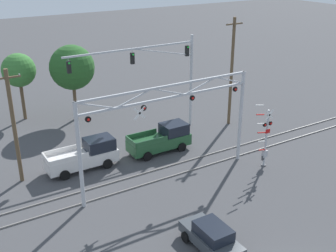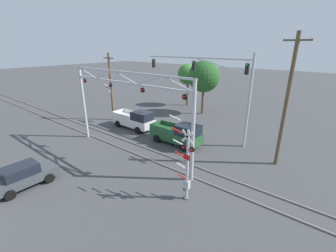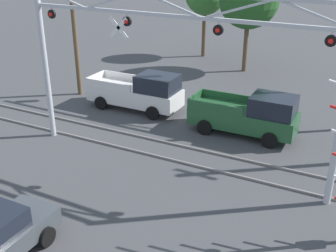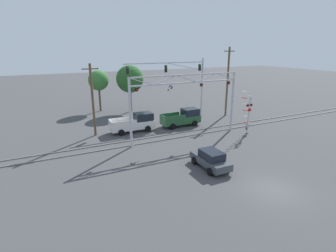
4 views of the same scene
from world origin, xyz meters
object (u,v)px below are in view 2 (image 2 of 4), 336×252
Objects in this scene: traffic_signal_span at (220,81)px; background_tree_far_left_verge at (188,74)px; crossing_gantry at (126,100)px; background_tree_beyond_span at (204,77)px; crossing_signal_mast at (186,167)px; pickup_truck_lead at (178,134)px; pickup_truck_following at (135,120)px; utility_pole_right at (286,102)px; utility_pole_left at (111,87)px; sedan_waiting at (23,176)px.

traffic_signal_span is 1.83× the size of background_tree_far_left_verge.
background_tree_beyond_span is (-1.45, 15.00, 0.32)m from crossing_gantry.
traffic_signal_span reaches higher than crossing_signal_mast.
pickup_truck_lead is 6.50m from pickup_truck_following.
crossing_signal_mast is (7.31, -1.97, -2.65)m from crossing_gantry.
crossing_signal_mast is 23.71m from background_tree_far_left_verge.
crossing_signal_mast is 8.30m from pickup_truck_lead.
background_tree_beyond_span is at bearing 95.52° from crossing_gantry.
background_tree_far_left_verge is at bearing 145.09° from utility_pole_right.
crossing_signal_mast is at bearing -50.85° from pickup_truck_lead.
crossing_gantry is 2.02× the size of background_tree_far_left_verge.
background_tree_beyond_span is at bearing 51.41° from utility_pole_left.
crossing_gantry is at bearing -71.85° from background_tree_far_left_verge.
pickup_truck_following is at bearing 149.54° from crossing_signal_mast.
background_tree_far_left_verge is at bearing 74.90° from utility_pole_left.
pickup_truck_following is 0.83× the size of background_tree_far_left_verge.
utility_pole_right is at bearing -34.91° from background_tree_far_left_verge.
utility_pole_left is at bearing -169.73° from traffic_signal_span.
pickup_truck_following is at bearing 100.74° from sedan_waiting.
pickup_truck_lead and pickup_truck_following have the same top height.
pickup_truck_following is 1.35× the size of sedan_waiting.
traffic_signal_span is at bearing 106.54° from crossing_signal_mast.
traffic_signal_span reaches higher than crossing_gantry.
crossing_gantry is 15.08m from background_tree_beyond_span.
pickup_truck_lead is (2.12, 4.41, -3.80)m from crossing_gantry.
background_tree_far_left_verge is (3.28, 12.15, 0.61)m from utility_pole_left.
pickup_truck_following is 13.37m from background_tree_far_left_verge.
utility_pole_right reaches higher than pickup_truck_following.
pickup_truck_following reaches higher than sedan_waiting.
utility_pole_left reaches higher than crossing_signal_mast.
traffic_signal_span reaches higher than background_tree_beyond_span.
background_tree_beyond_span reaches higher than pickup_truck_lead.
utility_pole_right is (8.46, 1.80, 4.11)m from pickup_truck_lead.
utility_pole_right reaches higher than pickup_truck_lead.
background_tree_far_left_verge reaches higher than pickup_truck_lead.
background_tree_beyond_span is 1.12× the size of background_tree_far_left_verge.
utility_pole_left is 0.83× the size of utility_pole_right.
pickup_truck_lead is 0.52× the size of utility_pole_right.
background_tree_far_left_verge is at bearing 120.86° from pickup_truck_lead.
background_tree_beyond_span is at bearing 143.82° from utility_pole_right.
utility_pole_left reaches higher than crossing_gantry.
crossing_signal_mast is at bearing 31.77° from sedan_waiting.
utility_pole_left is (-7.09, 13.19, 3.48)m from sedan_waiting.
traffic_signal_span is 17.63m from sedan_waiting.
crossing_gantry is at bearing -115.68° from pickup_truck_lead.
crossing_signal_mast is 10.96m from traffic_signal_span.
crossing_signal_mast is at bearing -111.78° from utility_pole_right.
crossing_signal_mast is at bearing -30.46° from pickup_truck_following.
utility_pole_left is 1.27× the size of background_tree_far_left_verge.
crossing_signal_mast is 11.00m from sedan_waiting.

